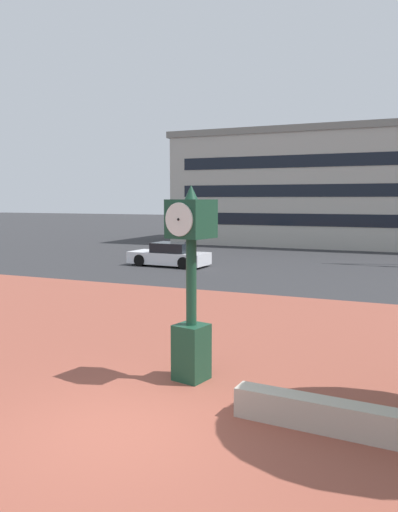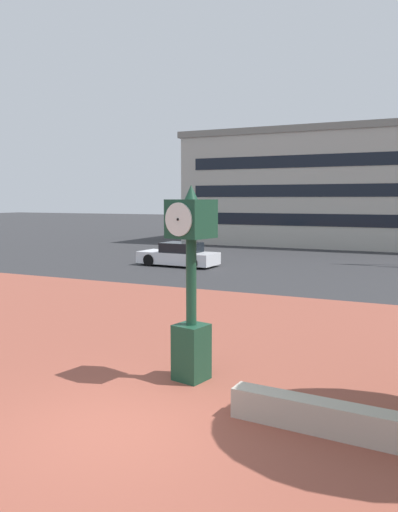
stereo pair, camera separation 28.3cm
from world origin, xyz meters
name	(u,v)px [view 1 (the left image)]	position (x,y,z in m)	size (l,w,h in m)	color
ground_plane	(120,430)	(0.00, 0.00, 0.00)	(200.00, 200.00, 0.00)	#2D2D30
plaza_brick_paving	(212,358)	(0.00, 3.97, 0.00)	(44.00, 15.94, 0.01)	brown
planter_wall	(333,417)	(3.11, 1.25, 0.25)	(3.20, 0.40, 0.50)	#ADA393
street_clock	(191,280)	(0.12, 2.51, 2.03)	(0.89, 0.93, 3.90)	#19422D
car_street_near	(170,255)	(-8.10, 18.03, 0.57)	(4.44, 2.03, 1.28)	silver
civic_building	(345,188)	(-1.17, 35.82, 4.51)	(26.63, 10.99, 9.00)	#B2ADA3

